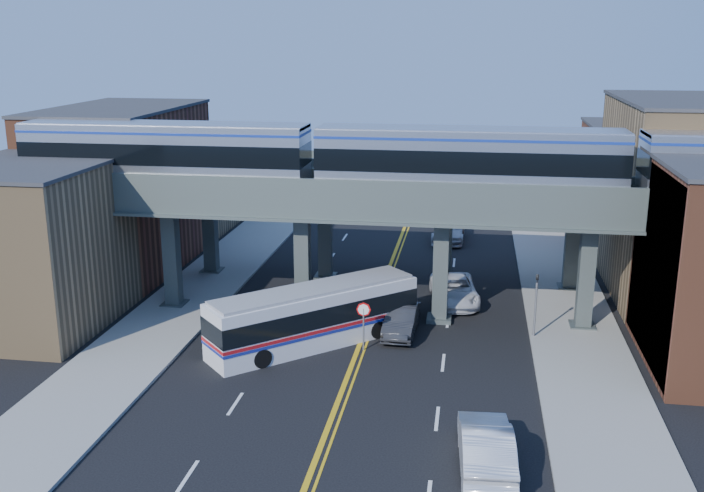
{
  "coord_description": "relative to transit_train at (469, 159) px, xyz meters",
  "views": [
    {
      "loc": [
        5.61,
        -34.75,
        16.01
      ],
      "look_at": [
        -0.92,
        6.89,
        4.55
      ],
      "focal_mm": 40.0,
      "sensor_mm": 36.0,
      "label": 1
    }
  ],
  "objects": [
    {
      "name": "car_lane_d",
      "position": [
        -1.5,
        18.54,
        -8.53
      ],
      "size": [
        2.59,
        6.18,
        1.78
      ],
      "primitive_type": "imported",
      "rotation": [
        0.0,
        0.0,
        -0.01
      ],
      "color": "#B7B6BB",
      "rests_on": "ground"
    },
    {
      "name": "sidewalk_west",
      "position": [
        -16.84,
        2.0,
        -9.35
      ],
      "size": [
        5.0,
        70.0,
        0.16
      ],
      "primitive_type": "cube",
      "color": "gray",
      "rests_on": "ground"
    },
    {
      "name": "building_west_c",
      "position": [
        -23.84,
        21.0,
        -5.43
      ],
      "size": [
        8.0,
        10.0,
        8.0
      ],
      "primitive_type": "cube",
      "color": "#98784E",
      "rests_on": "ground"
    },
    {
      "name": "building_west_a",
      "position": [
        -23.84,
        -4.0,
        -4.93
      ],
      "size": [
        8.0,
        10.0,
        9.0
      ],
      "primitive_type": "cube",
      "color": "#98784E",
      "rests_on": "ground"
    },
    {
      "name": "traffic_signal",
      "position": [
        3.86,
        -2.0,
        -7.13
      ],
      "size": [
        0.15,
        0.18,
        4.1
      ],
      "color": "slate",
      "rests_on": "ground"
    },
    {
      "name": "car_lane_a",
      "position": [
        -3.54,
        -0.33,
        -8.71
      ],
      "size": [
        1.85,
        4.27,
        1.43
      ],
      "primitive_type": "imported",
      "rotation": [
        0.0,
        0.0,
        -0.04
      ],
      "color": "#11133F",
      "rests_on": "ground"
    },
    {
      "name": "building_east_c",
      "position": [
        13.16,
        21.0,
        -4.93
      ],
      "size": [
        8.0,
        10.0,
        9.0
      ],
      "primitive_type": "cube",
      "color": "brown",
      "rests_on": "ground"
    },
    {
      "name": "ground",
      "position": [
        -5.34,
        -8.0,
        -9.43
      ],
      "size": [
        120.0,
        120.0,
        0.0
      ],
      "primitive_type": "plane",
      "color": "black",
      "rests_on": "ground"
    },
    {
      "name": "transit_train",
      "position": [
        0.0,
        0.0,
        0.0
      ],
      "size": [
        51.19,
        3.21,
        3.75
      ],
      "color": "black",
      "rests_on": "elevated_viaduct_near"
    },
    {
      "name": "car_lane_c",
      "position": [
        -0.59,
        3.35,
        -8.62
      ],
      "size": [
        3.42,
        6.1,
        1.61
      ],
      "primitive_type": "imported",
      "rotation": [
        0.0,
        0.0,
        0.13
      ],
      "color": "white",
      "rests_on": "ground"
    },
    {
      "name": "mural_panel",
      "position": [
        9.21,
        -4.0,
        -4.68
      ],
      "size": [
        0.1,
        9.5,
        9.5
      ],
      "primitive_type": "cube",
      "color": "teal",
      "rests_on": "ground"
    },
    {
      "name": "building_east_b",
      "position": [
        13.16,
        8.0,
        -3.43
      ],
      "size": [
        8.0,
        14.0,
        12.0
      ],
      "primitive_type": "cube",
      "color": "#98784E",
      "rests_on": "ground"
    },
    {
      "name": "transit_bus",
      "position": [
        -7.73,
        -4.58,
        -7.87
      ],
      "size": [
        10.39,
        9.84,
        3.02
      ],
      "rotation": [
        0.0,
        0.0,
        0.74
      ],
      "color": "silver",
      "rests_on": "ground"
    },
    {
      "name": "elevated_viaduct_far",
      "position": [
        -5.34,
        7.0,
        -2.96
      ],
      "size": [
        52.0,
        3.6,
        7.4
      ],
      "color": "#38413F",
      "rests_on": "ground"
    },
    {
      "name": "stop_sign",
      "position": [
        -5.04,
        -5.0,
        -7.67
      ],
      "size": [
        0.76,
        0.09,
        2.63
      ],
      "color": "slate",
      "rests_on": "ground"
    },
    {
      "name": "car_lane_b",
      "position": [
        -3.31,
        -2.37,
        -8.65
      ],
      "size": [
        1.8,
        4.75,
        1.55
      ],
      "primitive_type": "imported",
      "rotation": [
        0.0,
        0.0,
        -0.03
      ],
      "color": "#272729",
      "rests_on": "ground"
    },
    {
      "name": "building_west_b",
      "position": [
        -23.84,
        8.0,
        -3.93
      ],
      "size": [
        8.0,
        14.0,
        11.0
      ],
      "primitive_type": "cube",
      "color": "brown",
      "rests_on": "ground"
    },
    {
      "name": "sidewalk_east",
      "position": [
        6.16,
        2.0,
        -9.35
      ],
      "size": [
        5.0,
        70.0,
        0.16
      ],
      "primitive_type": "cube",
      "color": "gray",
      "rests_on": "ground"
    },
    {
      "name": "car_parked_curb",
      "position": [
        1.16,
        -15.71,
        -8.51
      ],
      "size": [
        2.3,
        5.68,
        1.83
      ],
      "primitive_type": "imported",
      "rotation": [
        0.0,
        0.0,
        3.21
      ],
      "color": "silver",
      "rests_on": "ground"
    },
    {
      "name": "elevated_viaduct_near",
      "position": [
        -5.34,
        0.0,
        -2.96
      ],
      "size": [
        52.0,
        3.6,
        7.4
      ],
      "color": "#38413F",
      "rests_on": "ground"
    }
  ]
}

